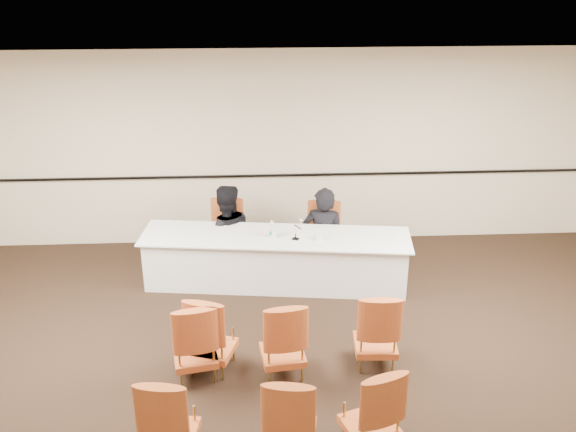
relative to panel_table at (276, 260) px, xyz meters
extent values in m
plane|color=black|center=(-0.02, -2.58, -0.36)|extent=(10.00, 10.00, 0.00)
plane|color=silver|center=(-0.02, -2.58, 2.64)|extent=(10.00, 10.00, 0.00)
cube|color=beige|center=(-0.02, 1.42, 1.14)|extent=(10.00, 0.04, 3.00)
cube|color=black|center=(-0.02, 1.38, 0.74)|extent=(9.80, 0.04, 0.03)
imported|color=black|center=(0.71, 0.47, 0.02)|extent=(0.70, 0.56, 1.69)
imported|color=black|center=(-0.70, 0.64, 0.02)|extent=(0.93, 0.79, 1.68)
cube|color=white|center=(0.37, -0.07, 0.37)|extent=(0.35, 0.30, 0.00)
cylinder|color=white|center=(-0.02, -0.06, 0.41)|extent=(0.08, 0.08, 0.10)
cylinder|color=white|center=(0.58, -0.17, 0.43)|extent=(0.09, 0.09, 0.13)
camera|label=1|loc=(-0.25, -7.84, 4.07)|focal=40.00mm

